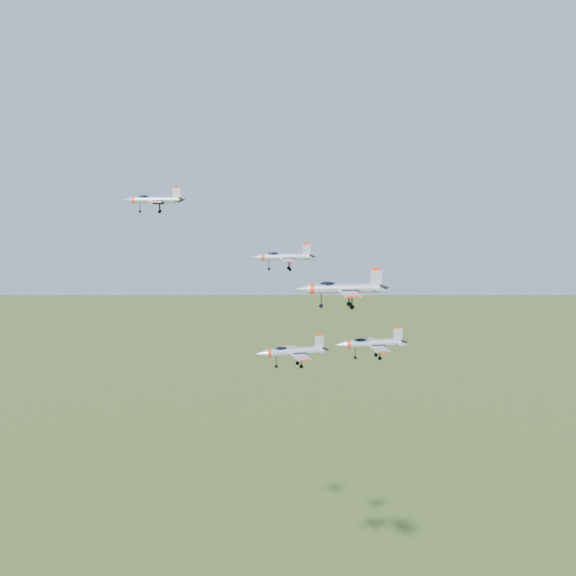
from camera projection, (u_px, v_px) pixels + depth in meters
name	position (u px, v px, depth m)	size (l,w,h in m)	color
jet_lead	(153.00, 200.00, 136.18)	(10.67, 8.99, 2.87)	#B1B7BE
jet_left_high	(283.00, 257.00, 134.15)	(10.95, 9.20, 2.94)	#B1B7BE
jet_right_high	(342.00, 288.00, 116.37)	(13.83, 11.65, 3.72)	#B1B7BE
jet_left_low	(292.00, 351.00, 142.69)	(13.77, 11.34, 3.68)	#B1B7BE
jet_right_low	(371.00, 343.00, 128.50)	(12.20, 10.17, 3.26)	#B1B7BE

